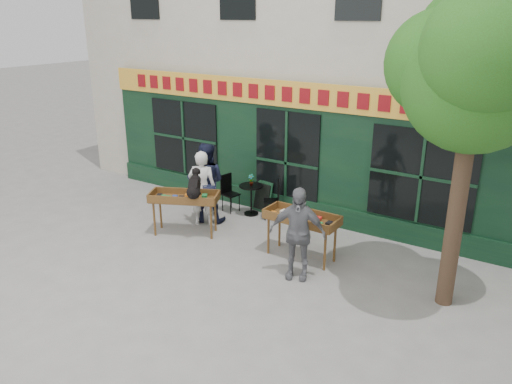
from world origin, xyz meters
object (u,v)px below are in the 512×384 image
Objects in this scene: book_cart_right at (302,221)px; man_left at (206,183)px; woman at (202,188)px; book_cart_center at (184,200)px; bistro_table at (251,194)px; dog at (194,183)px; man_right at (297,233)px.

book_cart_right is 0.78× the size of man_left.
man_left is (-0.07, 0.22, 0.06)m from woman.
woman is at bearing 175.20° from book_cart_right.
book_cart_center is 2.13× the size of bistro_table.
book_cart_center is 2.70× the size of dog.
bistro_table is at bearing 45.46° from book_cart_center.
man_left is (-0.70, -0.90, 0.42)m from bistro_table.
woman is 0.93× the size of man_left.
dog is at bearing 154.06° from man_right.
man_right is at bearing 136.28° from woman.
bistro_table is (0.63, 1.77, -0.28)m from book_cart_center.
woman is 2.79m from book_cart_right.
book_cart_right is (2.43, 0.40, -0.47)m from dog.
man_right is 3.29m from bistro_table.
man_right is 2.37× the size of bistro_table.
man_left reaches higher than book_cart_center.
man_right reaches higher than bistro_table.
man_right is (3.08, -0.40, 0.08)m from book_cart_center.
woman is (-0.00, 0.65, 0.08)m from book_cart_center.
man_left reaches higher than bistro_table.
dog is 2.77m from man_right.
book_cart_center is 0.90× the size of man_right.
dog is 0.33× the size of man_right.
man_left is at bearing -97.61° from woman.
book_cart_center reaches higher than bistro_table.
book_cart_center is 0.90× the size of woman.
bistro_table is at bearing 147.87° from book_cart_right.
dog is at bearing 91.66° from man_left.
woman and man_right have the same top height.
book_cart_right is at bearing -33.49° from bistro_table.
book_cart_right reaches higher than bistro_table.
book_cart_center is at bearing 147.00° from dog.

